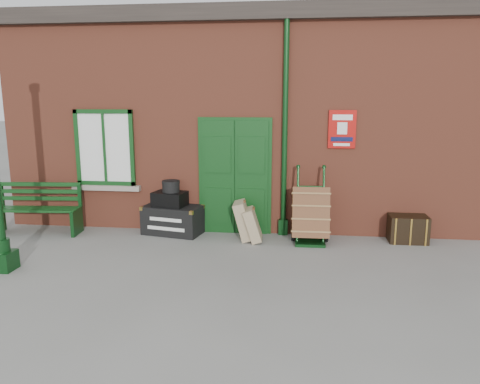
% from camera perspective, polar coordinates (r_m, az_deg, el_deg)
% --- Properties ---
extents(ground, '(80.00, 80.00, 0.00)m').
position_cam_1_polar(ground, '(7.89, 0.15, -8.02)').
color(ground, gray).
rests_on(ground, ground).
extents(station_building, '(10.30, 4.30, 4.36)m').
position_cam_1_polar(station_building, '(10.92, 2.36, 9.03)').
color(station_building, brown).
rests_on(station_building, ground).
extents(bench, '(1.68, 0.64, 1.02)m').
position_cam_1_polar(bench, '(10.00, -23.43, -1.72)').
color(bench, '#103C15').
rests_on(bench, ground).
extents(houdini_trunk, '(1.21, 0.82, 0.56)m').
position_cam_1_polar(houdini_trunk, '(9.26, -8.18, -3.36)').
color(houdini_trunk, black).
rests_on(houdini_trunk, ground).
extents(strongbox, '(0.69, 0.56, 0.28)m').
position_cam_1_polar(strongbox, '(9.18, -8.55, -0.84)').
color(strongbox, black).
rests_on(strongbox, houdini_trunk).
extents(hatbox, '(0.39, 0.39, 0.22)m').
position_cam_1_polar(hatbox, '(9.12, -8.42, 0.69)').
color(hatbox, black).
rests_on(hatbox, strongbox).
extents(suitcase_back, '(0.40, 0.53, 0.74)m').
position_cam_1_polar(suitcase_back, '(8.77, 0.43, -3.46)').
color(suitcase_back, tan).
rests_on(suitcase_back, ground).
extents(suitcase_front, '(0.38, 0.47, 0.64)m').
position_cam_1_polar(suitcase_front, '(8.67, 1.54, -4.00)').
color(suitcase_front, tan).
rests_on(suitcase_front, ground).
extents(porter_trolley, '(0.68, 0.74, 1.38)m').
position_cam_1_polar(porter_trolley, '(8.68, 8.57, -2.65)').
color(porter_trolley, '#0D3413').
rests_on(porter_trolley, ground).
extents(dark_trunk, '(0.69, 0.45, 0.50)m').
position_cam_1_polar(dark_trunk, '(9.19, 19.79, -4.24)').
color(dark_trunk, black).
rests_on(dark_trunk, ground).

